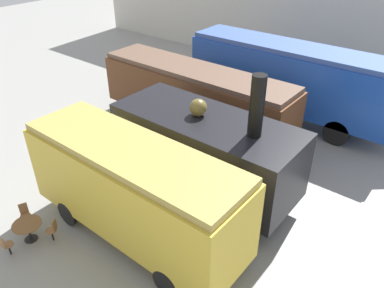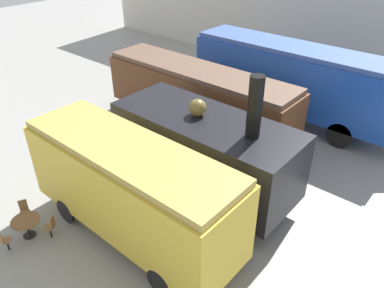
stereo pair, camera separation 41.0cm
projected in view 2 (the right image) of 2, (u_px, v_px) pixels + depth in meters
ground_plane at (192, 196)px, 14.75m from camera, size 80.00×80.00×0.00m
backdrop_wall at (360, 12)px, 22.45m from camera, size 44.00×0.15×9.00m
streamlined_locomotive at (307, 81)px, 18.79m from camera, size 12.83×2.51×3.95m
passenger_coach_wooden at (198, 94)px, 18.57m from camera, size 10.41×2.45×3.20m
steam_locomotive at (205, 148)px, 13.99m from camera, size 7.15×2.84×5.37m
passenger_coach_vintage at (131, 186)px, 11.94m from camera, size 7.81×2.48×3.56m
cafe_table_near at (26, 223)px, 12.64m from camera, size 0.95×0.95×0.70m
cafe_chair_0 at (4, 240)px, 12.08m from camera, size 0.36×0.37×0.87m
cafe_chair_1 at (51, 226)px, 12.62m from camera, size 0.40×0.40×0.87m
cafe_chair_2 at (24, 209)px, 13.33m from camera, size 0.40×0.38×0.87m
visitor_person at (212, 217)px, 12.48m from camera, size 0.34×0.34×1.60m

